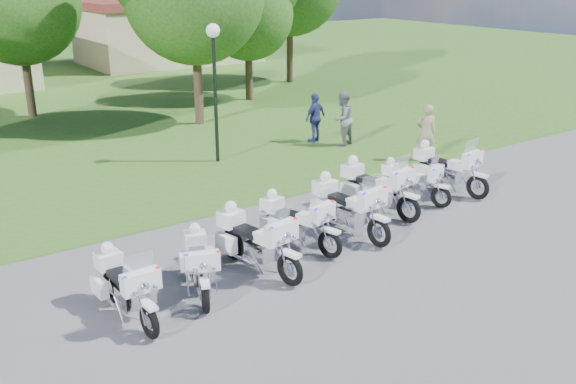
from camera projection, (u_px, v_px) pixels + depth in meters
ground at (293, 251)px, 14.57m from camera, size 100.00×100.00×0.00m
grass_lawn at (11, 84)px, 35.47m from camera, size 100.00×48.00×0.01m
motorcycle_0 at (125, 285)px, 11.69m from camera, size 0.79×2.26×1.51m
motorcycle_1 at (199, 263)px, 12.64m from camera, size 1.19×2.04×1.44m
motorcycle_2 at (255, 239)px, 13.49m from camera, size 1.09×2.45×1.66m
motorcycle_3 at (296, 221)px, 14.62m from camera, size 1.16×2.23×1.54m
motorcycle_4 at (347, 206)px, 15.36m from camera, size 0.94×2.52×1.69m
motorcycle_5 at (376, 186)px, 16.71m from camera, size 1.11×2.51×1.70m
motorcycle_6 at (412, 181)px, 17.52m from camera, size 1.15×2.01×1.41m
motorcycle_7 at (446, 167)px, 18.34m from camera, size 1.07×2.46×1.66m
lamp_post at (214, 60)px, 20.24m from camera, size 0.44×0.44×4.47m
tree_3 at (247, 5)px, 29.82m from camera, size 5.03×4.29×6.70m
building_east at (169, 31)px, 43.04m from camera, size 11.44×7.28×4.10m
bystander_a at (426, 132)px, 21.22m from camera, size 0.82×0.72×1.88m
bystander_b at (342, 119)px, 22.96m from camera, size 1.11×0.96×1.95m
bystander_c at (315, 118)px, 23.45m from camera, size 1.13×0.70×1.80m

